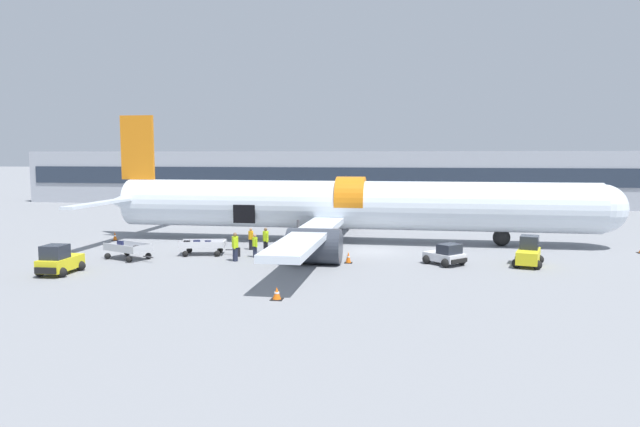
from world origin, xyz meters
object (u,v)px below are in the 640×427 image
Objects in this scene: baggage_tug_mid at (529,253)px; ground_crew_driver at (235,246)px; baggage_tug_rear at (59,261)px; baggage_tug_lead at (446,255)px; baggage_cart_loading at (203,247)px; ground_crew_loader_b at (255,245)px; ground_crew_supervisor at (266,240)px; baggage_cart_queued at (129,251)px; ground_crew_loader_a at (251,238)px; suitcase_on_tarmac_upright at (237,252)px; airplane at (345,206)px.

ground_crew_driver is at bearing -175.12° from baggage_tug_mid.
baggage_tug_mid is 27.61m from baggage_tug_rear.
baggage_tug_lead is 0.87× the size of baggage_tug_mid.
ground_crew_loader_b is (3.72, -0.36, 0.28)m from baggage_cart_loading.
baggage_cart_queued is at bearing -156.59° from ground_crew_supervisor.
baggage_cart_loading is (-20.95, 0.35, -0.22)m from baggage_tug_mid.
baggage_tug_rear is 12.88m from ground_crew_loader_a.
ground_crew_loader_b is 2.12× the size of suitcase_on_tarmac_upright.
baggage_tug_lead is 12.13m from ground_crew_supervisor.
baggage_cart_queued is at bearing -144.49° from ground_crew_loader_a.
ground_crew_supervisor is (8.20, 3.55, 0.40)m from baggage_cart_queued.
airplane reaches higher than baggage_tug_mid.
ground_crew_driver is at bearing -110.72° from ground_crew_supervisor.
ground_crew_driver is 1.84m from suitcase_on_tarmac_upright.
ground_crew_supervisor is (-11.95, 2.05, 0.37)m from baggage_tug_lead.
baggage_cart_queued is (-12.93, -9.52, -2.25)m from airplane.
ground_crew_loader_b is at bearing 60.54° from ground_crew_driver.
ground_crew_supervisor is (1.42, -1.29, 0.11)m from ground_crew_loader_a.
baggage_cart_loading is 4.23m from ground_crew_supervisor.
airplane is 14.86× the size of baggage_tug_lead.
baggage_cart_queued is (1.62, 4.93, -0.19)m from baggage_tug_rear.
ground_crew_loader_a reaches higher than baggage_tug_lead.
baggage_tug_mid is 1.76× the size of ground_crew_supervisor.
baggage_tug_mid is at bearing 4.88° from ground_crew_driver.
airplane is 7.84m from ground_crew_supervisor.
ground_crew_supervisor is at bearing 23.41° from baggage_cart_queued.
baggage_tug_lead is 3.72× the size of suitcase_on_tarmac_upright.
ground_crew_driver is (2.86, -1.89, 0.44)m from baggage_cart_loading.
ground_crew_loader_b reaches higher than baggage_cart_queued.
baggage_cart_loading is at bearing -136.24° from ground_crew_loader_a.
baggage_tug_rear is at bearing -135.19° from airplane.
airplane reaches higher than baggage_tug_rear.
baggage_tug_mid is at bearing -5.27° from ground_crew_supervisor.
baggage_cart_queued is 2.21× the size of ground_crew_supervisor.
baggage_tug_mid is (4.96, 0.49, 0.18)m from baggage_tug_lead.
airplane is 26.06× the size of ground_crew_loader_b.
airplane is at bearing 49.54° from suitcase_on_tarmac_upright.
ground_crew_loader_a is at bearing 137.93° from ground_crew_supervisor.
baggage_tug_lead is 4.99m from baggage_tug_mid.
baggage_tug_lead is at bearing -2.21° from ground_crew_loader_b.
suitcase_on_tarmac_upright is at bearing 177.39° from baggage_tug_lead.
baggage_tug_rear is at bearing -139.44° from suitcase_on_tarmac_upright.
baggage_cart_queued is at bearing 71.84° from baggage_tug_rear.
baggage_tug_lead is 13.79m from ground_crew_loader_a.
ground_crew_supervisor is (4.04, 1.22, 0.41)m from baggage_cart_loading.
baggage_tug_mid is 0.78× the size of baggage_cart_loading.
ground_crew_driver reaches higher than ground_crew_loader_a.
baggage_tug_mid is at bearing 14.52° from baggage_tug_rear.
airplane is 10.23× the size of baggage_cart_queued.
ground_crew_loader_b reaches higher than suitcase_on_tarmac_upright.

